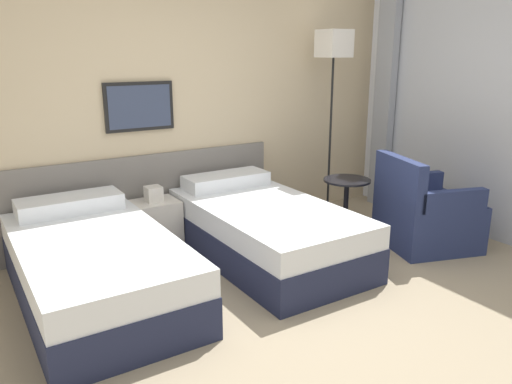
% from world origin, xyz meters
% --- Properties ---
extents(ground_plane, '(16.00, 16.00, 0.00)m').
position_xyz_m(ground_plane, '(0.00, 0.00, 0.00)').
color(ground_plane, gray).
extents(wall_headboard, '(10.00, 0.10, 2.70)m').
position_xyz_m(wall_headboard, '(-0.03, 2.07, 1.30)').
color(wall_headboard, '#C6B28E').
rests_on(wall_headboard, ground_plane).
extents(bed_near_door, '(1.03, 1.91, 0.62)m').
position_xyz_m(bed_near_door, '(-1.22, 1.07, 0.25)').
color(bed_near_door, '#1E233D').
rests_on(bed_near_door, ground_plane).
extents(bed_near_window, '(1.03, 1.91, 0.62)m').
position_xyz_m(bed_near_window, '(0.25, 1.07, 0.25)').
color(bed_near_window, '#1E233D').
rests_on(bed_near_window, ground_plane).
extents(nightstand, '(0.42, 0.34, 0.59)m').
position_xyz_m(nightstand, '(-0.49, 1.79, 0.24)').
color(nightstand, beige).
rests_on(nightstand, ground_plane).
extents(floor_lamp, '(0.29, 0.29, 1.98)m').
position_xyz_m(floor_lamp, '(1.48, 1.67, 1.73)').
color(floor_lamp, black).
rests_on(floor_lamp, ground_plane).
extents(side_table, '(0.47, 0.47, 0.55)m').
position_xyz_m(side_table, '(1.29, 1.17, 0.39)').
color(side_table, black).
rests_on(side_table, ground_plane).
extents(armchair, '(0.95, 0.94, 0.86)m').
position_xyz_m(armchair, '(1.67, 0.50, 0.29)').
color(armchair, navy).
rests_on(armchair, ground_plane).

